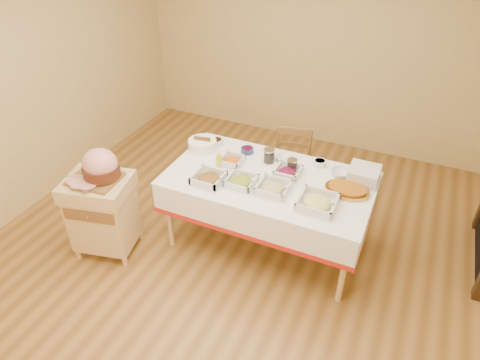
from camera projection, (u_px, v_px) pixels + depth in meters
name	position (u px, v px, depth m)	size (l,w,h in m)	color
room_shell	(223.00, 132.00, 3.36)	(5.00, 5.00, 5.00)	olive
dining_table	(269.00, 192.00, 3.88)	(1.82, 1.02, 0.76)	#DAB677
butcher_cart	(103.00, 211.00, 3.89)	(0.65, 0.58, 0.79)	#DAB677
dining_chair	(291.00, 170.00, 4.47)	(0.46, 0.45, 0.87)	brown
ham_on_board	(100.00, 167.00, 3.64)	(0.44, 0.42, 0.29)	brown
serving_dish_a	(209.00, 178.00, 3.72)	(0.26, 0.26, 0.11)	silver
serving_dish_b	(241.00, 181.00, 3.69)	(0.24, 0.24, 0.10)	silver
serving_dish_c	(273.00, 188.00, 3.61)	(0.26, 0.26, 0.11)	silver
serving_dish_d	(317.00, 202.00, 3.44)	(0.30, 0.30, 0.11)	silver
serving_dish_e	(232.00, 161.00, 3.97)	(0.21, 0.20, 0.10)	silver
serving_dish_f	(288.00, 172.00, 3.81)	(0.23, 0.22, 0.11)	silver
small_bowl_left	(216.00, 142.00, 4.26)	(0.13, 0.13, 0.06)	silver
small_bowl_mid	(247.00, 150.00, 4.13)	(0.12, 0.12, 0.05)	navy
small_bowl_right	(320.00, 163.00, 3.93)	(0.12, 0.12, 0.06)	silver
bowl_white_imported	(283.00, 158.00, 4.03)	(0.14, 0.14, 0.03)	silver
bowl_small_imported	(341.00, 173.00, 3.80)	(0.17, 0.17, 0.05)	silver
preserve_jar_left	(269.00, 156.00, 3.97)	(0.11, 0.11, 0.13)	silver
preserve_jar_right	(292.00, 166.00, 3.85)	(0.09, 0.09, 0.12)	silver
mustard_bottle	(219.00, 160.00, 3.90)	(0.05, 0.05, 0.16)	gold
bread_basket	(202.00, 144.00, 4.17)	(0.28, 0.28, 0.12)	white
plate_stack	(364.00, 174.00, 3.72)	(0.26, 0.26, 0.13)	silver
brass_platter	(347.00, 190.00, 3.60)	(0.38, 0.27, 0.05)	#B68533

